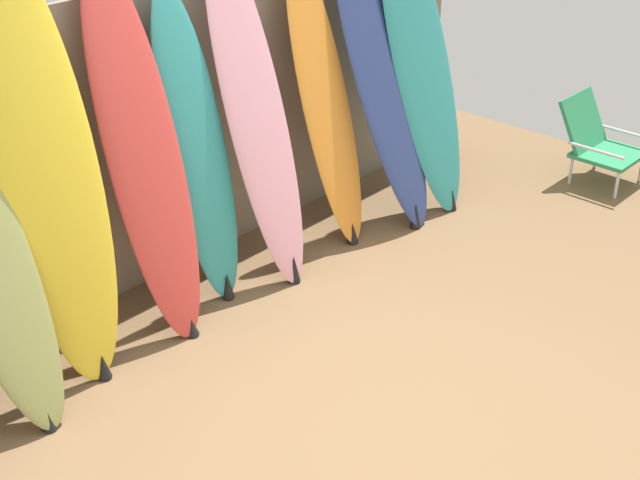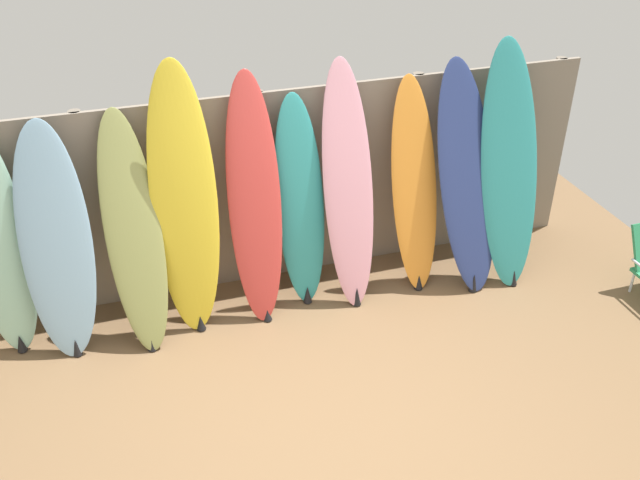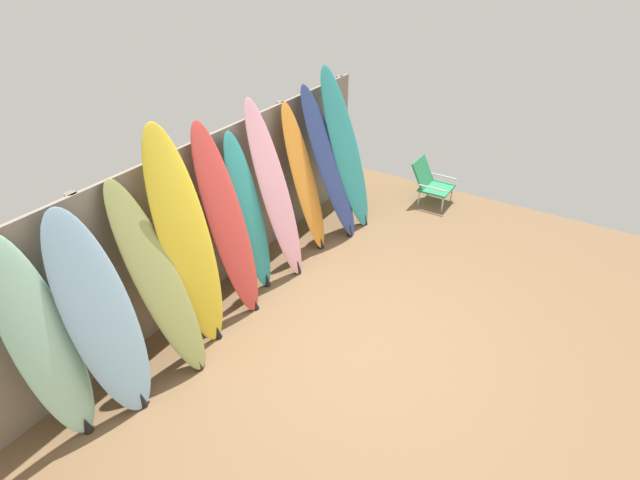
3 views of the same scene
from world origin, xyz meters
TOP-DOWN VIEW (x-y plane):
  - ground at (0.00, 0.00)m, footprint 7.68×7.68m
  - fence_back at (-0.00, 2.01)m, footprint 6.08×0.11m
  - surfboard_skyblue_1 at (-1.74, 1.59)m, footprint 0.60×0.65m
  - surfboard_olive_2 at (-1.15, 1.56)m, footprint 0.46×0.80m
  - surfboard_yellow_3 at (-0.73, 1.60)m, footprint 0.60×0.64m
  - surfboard_red_4 at (-0.16, 1.60)m, footprint 0.51×0.72m
  - surfboard_teal_5 at (0.24, 1.65)m, footprint 0.42×0.47m
  - surfboard_pink_6 at (0.65, 1.58)m, footprint 0.46×0.70m
  - surfboard_orange_7 at (1.27, 1.59)m, footprint 0.44×0.60m
  - surfboard_navy_8 at (1.73, 1.51)m, footprint 0.62×0.85m
  - surfboard_teal_9 at (2.13, 1.49)m, footprint 0.61×0.87m

SIDE VIEW (x-z plane):
  - ground at x=0.00m, z-range 0.00..0.00m
  - fence_back at x=0.00m, z-range 0.00..1.80m
  - surfboard_teal_5 at x=0.24m, z-range -0.01..1.83m
  - surfboard_skyblue_1 at x=-1.74m, z-range -0.01..1.84m
  - surfboard_olive_2 at x=-1.15m, z-range -0.01..1.84m
  - surfboard_orange_7 at x=1.27m, z-range -0.02..1.87m
  - surfboard_navy_8 at x=1.73m, z-range -0.01..1.97m
  - surfboard_red_4 at x=-0.16m, z-range -0.01..2.05m
  - surfboard_pink_6 at x=0.65m, z-range -0.02..2.06m
  - surfboard_teal_9 at x=2.13m, z-range -0.01..2.12m
  - surfboard_yellow_3 at x=-0.73m, z-range -0.01..2.21m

